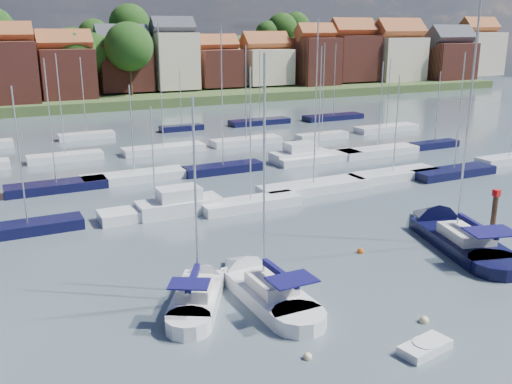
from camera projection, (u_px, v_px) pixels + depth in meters
ground at (167, 159)px, 67.12m from camera, size 260.00×260.00×0.00m
sailboat_left at (200, 292)px, 32.67m from camera, size 6.65×9.12×12.54m
sailboat_centre at (258, 285)px, 33.58m from camera, size 3.01×10.98×14.91m
sailboat_navy at (447, 233)px, 42.16m from camera, size 7.15×14.17×18.87m
tender at (425, 347)px, 27.29m from camera, size 2.87×1.70×0.58m
timber_piling at (492, 232)px, 39.61m from camera, size 0.40×0.40×6.58m
buoy_b at (308, 359)px, 26.76m from camera, size 0.42×0.42×0.42m
buoy_c at (281, 325)px, 29.83m from camera, size 0.46×0.46×0.46m
buoy_d at (424, 322)px, 30.07m from camera, size 0.50×0.50×0.50m
buoy_e at (361, 253)px, 39.31m from camera, size 0.49×0.49×0.49m
buoy_g at (246, 278)px, 35.40m from camera, size 0.55×0.55×0.55m
marina_field at (197, 162)px, 63.63m from camera, size 79.62×41.41×15.93m
far_shore_town at (64, 69)px, 146.57m from camera, size 212.46×90.00×22.27m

